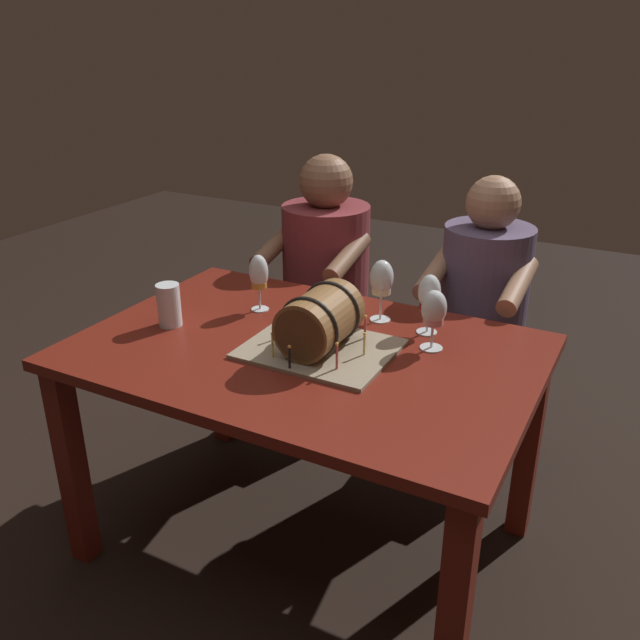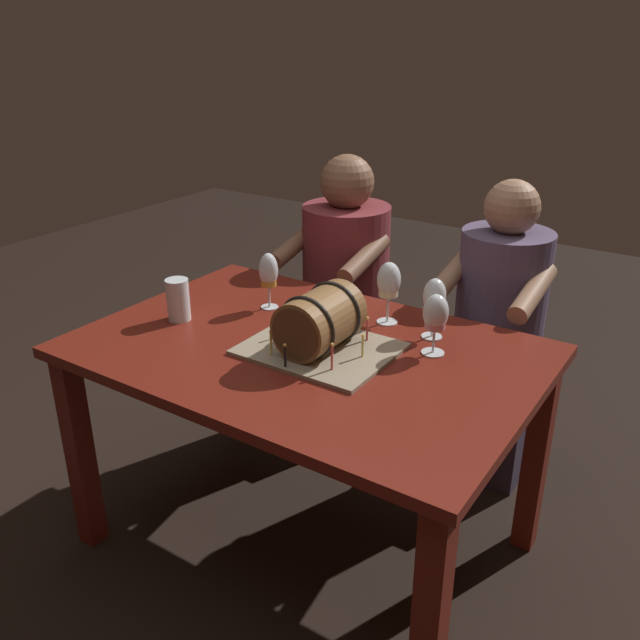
{
  "view_description": "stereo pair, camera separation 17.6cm",
  "coord_description": "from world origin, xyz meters",
  "px_view_note": "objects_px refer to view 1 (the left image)",
  "views": [
    {
      "loc": [
        0.9,
        -1.6,
        1.65
      ],
      "look_at": [
        0.05,
        0.0,
        0.85
      ],
      "focal_mm": 37.76,
      "sensor_mm": 36.0,
      "label": 1
    },
    {
      "loc": [
        1.05,
        -1.51,
        1.65
      ],
      "look_at": [
        0.05,
        0.0,
        0.85
      ],
      "focal_mm": 37.76,
      "sensor_mm": 36.0,
      "label": 2
    }
  ],
  "objects_px": {
    "dining_table": "(305,378)",
    "wine_glass_rose": "(434,311)",
    "wine_glass_red": "(429,295)",
    "beer_pint": "(169,306)",
    "wine_glass_amber": "(259,275)",
    "person_seated_right": "(479,338)",
    "wine_glass_white": "(382,280)",
    "barrel_cake": "(320,325)",
    "person_seated_left": "(325,300)"
  },
  "relations": [
    {
      "from": "dining_table",
      "to": "wine_glass_rose",
      "type": "xyz_separation_m",
      "value": [
        0.34,
        0.17,
        0.23
      ]
    },
    {
      "from": "wine_glass_red",
      "to": "beer_pint",
      "type": "xyz_separation_m",
      "value": [
        -0.76,
        -0.34,
        -0.06
      ]
    },
    {
      "from": "dining_table",
      "to": "wine_glass_amber",
      "type": "distance_m",
      "value": 0.41
    },
    {
      "from": "person_seated_right",
      "to": "wine_glass_white",
      "type": "bearing_deg",
      "value": -114.26
    },
    {
      "from": "barrel_cake",
      "to": "person_seated_left",
      "type": "xyz_separation_m",
      "value": [
        -0.39,
        0.78,
        -0.27
      ]
    },
    {
      "from": "wine_glass_white",
      "to": "dining_table",
      "type": "bearing_deg",
      "value": -112.05
    },
    {
      "from": "dining_table",
      "to": "barrel_cake",
      "type": "xyz_separation_m",
      "value": [
        0.05,
        0.0,
        0.19
      ]
    },
    {
      "from": "wine_glass_white",
      "to": "wine_glass_rose",
      "type": "xyz_separation_m",
      "value": [
        0.22,
        -0.13,
        -0.02
      ]
    },
    {
      "from": "wine_glass_red",
      "to": "beer_pint",
      "type": "relative_size",
      "value": 1.39
    },
    {
      "from": "wine_glass_white",
      "to": "person_seated_right",
      "type": "distance_m",
      "value": 0.64
    },
    {
      "from": "dining_table",
      "to": "barrel_cake",
      "type": "distance_m",
      "value": 0.2
    },
    {
      "from": "beer_pint",
      "to": "person_seated_left",
      "type": "height_order",
      "value": "person_seated_left"
    },
    {
      "from": "dining_table",
      "to": "person_seated_right",
      "type": "distance_m",
      "value": 0.86
    },
    {
      "from": "barrel_cake",
      "to": "dining_table",
      "type": "bearing_deg",
      "value": -179.25
    },
    {
      "from": "person_seated_right",
      "to": "person_seated_left",
      "type": "bearing_deg",
      "value": 179.97
    },
    {
      "from": "dining_table",
      "to": "wine_glass_amber",
      "type": "bearing_deg",
      "value": 146.75
    },
    {
      "from": "wine_glass_amber",
      "to": "wine_glass_white",
      "type": "bearing_deg",
      "value": 15.78
    },
    {
      "from": "dining_table",
      "to": "person_seated_right",
      "type": "relative_size",
      "value": 1.19
    },
    {
      "from": "barrel_cake",
      "to": "beer_pint",
      "type": "distance_m",
      "value": 0.52
    },
    {
      "from": "wine_glass_rose",
      "to": "wine_glass_amber",
      "type": "bearing_deg",
      "value": 178.88
    },
    {
      "from": "wine_glass_amber",
      "to": "person_seated_left",
      "type": "xyz_separation_m",
      "value": [
        -0.06,
        0.6,
        -0.32
      ]
    },
    {
      "from": "wine_glass_amber",
      "to": "beer_pint",
      "type": "xyz_separation_m",
      "value": [
        -0.19,
        -0.25,
        -0.06
      ]
    },
    {
      "from": "dining_table",
      "to": "wine_glass_white",
      "type": "height_order",
      "value": "wine_glass_white"
    },
    {
      "from": "dining_table",
      "to": "wine_glass_white",
      "type": "bearing_deg",
      "value": 67.95
    },
    {
      "from": "wine_glass_white",
      "to": "beer_pint",
      "type": "relative_size",
      "value": 1.48
    },
    {
      "from": "wine_glass_red",
      "to": "wine_glass_amber",
      "type": "height_order",
      "value": "wine_glass_amber"
    },
    {
      "from": "wine_glass_white",
      "to": "person_seated_left",
      "type": "bearing_deg",
      "value": 133.41
    },
    {
      "from": "barrel_cake",
      "to": "wine_glass_white",
      "type": "height_order",
      "value": "wine_glass_white"
    },
    {
      "from": "dining_table",
      "to": "beer_pint",
      "type": "height_order",
      "value": "beer_pint"
    },
    {
      "from": "wine_glass_amber",
      "to": "person_seated_right",
      "type": "relative_size",
      "value": 0.17
    },
    {
      "from": "wine_glass_rose",
      "to": "barrel_cake",
      "type": "bearing_deg",
      "value": -149.61
    },
    {
      "from": "wine_glass_red",
      "to": "wine_glass_rose",
      "type": "distance_m",
      "value": 0.11
    },
    {
      "from": "wine_glass_red",
      "to": "person_seated_left",
      "type": "relative_size",
      "value": 0.16
    },
    {
      "from": "barrel_cake",
      "to": "person_seated_right",
      "type": "distance_m",
      "value": 0.88
    },
    {
      "from": "beer_pint",
      "to": "person_seated_right",
      "type": "height_order",
      "value": "person_seated_right"
    },
    {
      "from": "wine_glass_amber",
      "to": "person_seated_left",
      "type": "distance_m",
      "value": 0.68
    },
    {
      "from": "dining_table",
      "to": "person_seated_right",
      "type": "bearing_deg",
      "value": 66.57
    },
    {
      "from": "wine_glass_white",
      "to": "person_seated_left",
      "type": "height_order",
      "value": "person_seated_left"
    },
    {
      "from": "person_seated_left",
      "to": "wine_glass_amber",
      "type": "bearing_deg",
      "value": -84.42
    },
    {
      "from": "wine_glass_white",
      "to": "beer_pint",
      "type": "height_order",
      "value": "wine_glass_white"
    },
    {
      "from": "wine_glass_red",
      "to": "wine_glass_white",
      "type": "xyz_separation_m",
      "value": [
        -0.17,
        0.02,
        0.01
      ]
    },
    {
      "from": "wine_glass_amber",
      "to": "person_seated_right",
      "type": "bearing_deg",
      "value": 44.01
    },
    {
      "from": "wine_glass_red",
      "to": "person_seated_left",
      "type": "bearing_deg",
      "value": 141.12
    },
    {
      "from": "person_seated_left",
      "to": "person_seated_right",
      "type": "distance_m",
      "value": 0.68
    },
    {
      "from": "barrel_cake",
      "to": "wine_glass_rose",
      "type": "xyz_separation_m",
      "value": [
        0.29,
        0.17,
        0.04
      ]
    },
    {
      "from": "dining_table",
      "to": "wine_glass_amber",
      "type": "height_order",
      "value": "wine_glass_amber"
    },
    {
      "from": "wine_glass_red",
      "to": "person_seated_left",
      "type": "height_order",
      "value": "person_seated_left"
    },
    {
      "from": "barrel_cake",
      "to": "wine_glass_red",
      "type": "distance_m",
      "value": 0.37
    },
    {
      "from": "barrel_cake",
      "to": "wine_glass_white",
      "type": "relative_size",
      "value": 2.08
    },
    {
      "from": "dining_table",
      "to": "beer_pint",
      "type": "distance_m",
      "value": 0.5
    }
  ]
}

